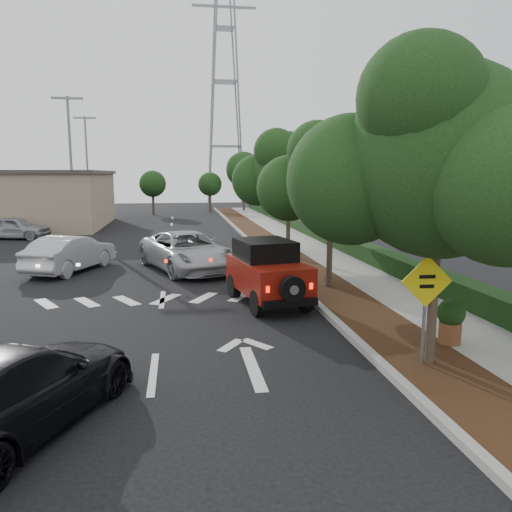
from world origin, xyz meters
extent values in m
plane|color=black|center=(0.00, 0.00, 0.00)|extent=(120.00, 120.00, 0.00)
cube|color=#9E9B93|center=(4.60, 12.00, 0.07)|extent=(0.20, 70.00, 0.15)
cube|color=black|center=(5.60, 12.00, 0.06)|extent=(1.80, 70.00, 0.12)
cube|color=gray|center=(7.50, 12.00, 0.06)|extent=(2.00, 70.00, 0.12)
cube|color=black|center=(8.90, 12.00, 0.40)|extent=(0.80, 70.00, 0.80)
cylinder|color=black|center=(2.28, 5.99, 0.37)|extent=(0.39, 0.78, 0.74)
cylinder|color=black|center=(3.71, 6.24, 0.37)|extent=(0.39, 0.78, 0.74)
cylinder|color=black|center=(2.69, 3.69, 0.37)|extent=(0.39, 0.78, 0.74)
cylinder|color=black|center=(4.12, 3.95, 0.37)|extent=(0.39, 0.78, 0.74)
cube|color=maroon|center=(3.20, 4.97, 0.88)|extent=(2.24, 3.67, 0.93)
cube|color=black|center=(3.15, 5.24, 1.64)|extent=(1.84, 2.13, 0.59)
cube|color=maroon|center=(2.97, 6.25, 0.81)|extent=(1.61, 1.20, 0.76)
cube|color=black|center=(3.51, 3.21, 0.46)|extent=(1.59, 0.44, 0.20)
cylinder|color=black|center=(3.54, 3.08, 0.88)|extent=(0.73, 0.32, 0.70)
cube|color=#FF190C|center=(2.88, 3.15, 0.88)|extent=(0.10, 0.05, 0.17)
cube|color=#FF190C|center=(4.13, 3.37, 0.88)|extent=(0.10, 0.05, 0.17)
imported|color=#ACB0B4|center=(0.88, 10.80, 0.79)|extent=(4.41, 6.22, 1.57)
imported|color=black|center=(-1.98, -1.97, 0.69)|extent=(3.69, 5.11, 1.38)
imported|color=#B3B5BB|center=(-3.80, 11.28, 0.74)|extent=(3.17, 4.75, 1.48)
imported|color=#989A9F|center=(-9.24, 22.42, 0.69)|extent=(4.30, 2.53, 1.37)
cylinder|color=slate|center=(5.40, -0.56, 1.14)|extent=(0.07, 0.07, 2.05)
cube|color=yellow|center=(5.40, -0.59, 1.82)|extent=(1.05, 0.08, 1.05)
cube|color=black|center=(5.40, -0.61, 1.92)|extent=(0.33, 0.03, 0.07)
cube|color=black|center=(5.40, -0.61, 1.73)|extent=(0.29, 0.02, 0.07)
cylinder|color=brown|center=(6.60, 0.48, 0.36)|extent=(0.54, 0.54, 0.50)
sphere|color=black|center=(6.60, 0.48, 0.83)|extent=(0.62, 0.62, 0.62)
imported|color=black|center=(6.60, 0.48, 0.90)|extent=(0.57, 0.50, 0.59)
camera|label=1|loc=(0.58, -9.60, 3.92)|focal=35.00mm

